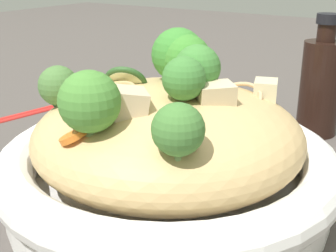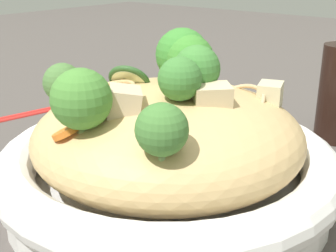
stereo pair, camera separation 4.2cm
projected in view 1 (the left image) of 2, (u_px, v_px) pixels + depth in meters
name	position (u px, v px, depth m)	size (l,w,h in m)	color
ground_plane	(168.00, 199.00, 0.45)	(3.00, 3.00, 0.00)	#4E4844
serving_bowl	(168.00, 171.00, 0.44)	(0.32, 0.32, 0.06)	white
noodle_heap	(168.00, 135.00, 0.43)	(0.25, 0.25, 0.10)	tan
broccoli_florets	(156.00, 77.00, 0.39)	(0.20, 0.19, 0.08)	#8CAB70
carrot_coins	(152.00, 90.00, 0.42)	(0.11, 0.19, 0.04)	orange
zucchini_slices	(99.00, 93.00, 0.42)	(0.11, 0.11, 0.05)	beige
chicken_chunks	(199.00, 98.00, 0.39)	(0.10, 0.17, 0.04)	beige
soy_sauce_bottle	(320.00, 85.00, 0.59)	(0.05, 0.05, 0.16)	black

